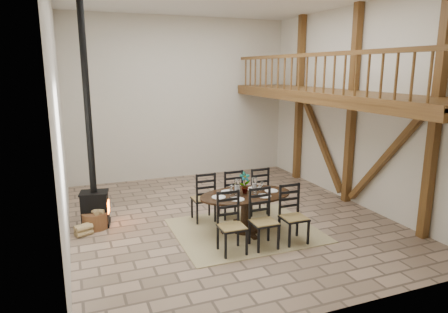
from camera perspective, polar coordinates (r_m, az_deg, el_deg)
name	(u,v)px	position (r m, az deg, el deg)	size (l,w,h in m)	color
ground	(228,217)	(9.54, 0.57, -8.70)	(8.00, 8.00, 0.00)	#A0836B
room_shell	(276,87)	(9.41, 7.45, 9.75)	(7.02, 8.02, 5.01)	beige
rug	(245,230)	(8.82, 3.05, -10.47)	(3.00, 2.50, 0.02)	tan
dining_table	(245,212)	(8.67, 3.08, -7.90)	(2.03, 2.26, 1.30)	black
wood_stove	(93,176)	(9.18, -18.25, -2.71)	(0.68, 0.57, 5.00)	black
log_basket	(95,219)	(9.32, -17.93, -8.55)	(0.55, 0.55, 0.46)	brown
log_stack	(84,230)	(9.04, -19.42, -9.89)	(0.40, 0.34, 0.23)	tan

